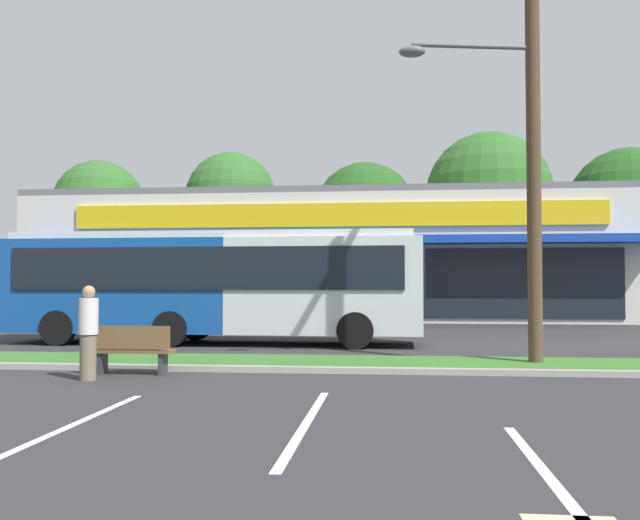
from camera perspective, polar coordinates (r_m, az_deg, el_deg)
grass_median at (r=14.94m, az=5.78°, el=-8.48°), size 56.00×2.20×0.12m
curb_lip at (r=13.73m, az=5.77°, el=-9.06°), size 56.00×0.24×0.12m
parking_stripe_0 at (r=9.23m, az=-20.11°, el=-12.80°), size 0.12×4.80×0.01m
parking_stripe_1 at (r=9.00m, az=-1.11°, el=-13.20°), size 0.12×4.80×0.01m
parking_stripe_2 at (r=6.69m, az=18.73°, el=-17.05°), size 0.12×4.80×0.01m
storefront_building at (r=37.18m, az=1.87°, el=0.12°), size 29.94×13.78×6.21m
tree_far_left at (r=50.75m, az=-17.74°, el=4.28°), size 6.25×6.25×10.34m
tree_left at (r=47.90m, az=-7.35°, el=5.10°), size 6.16×6.16×10.74m
tree_mid_left at (r=46.77m, az=3.75°, el=3.76°), size 7.00×7.00×9.92m
tree_mid at (r=44.76m, az=13.72°, el=5.24°), size 7.82×7.82×11.25m
tree_mid_right at (r=49.97m, az=24.06°, el=3.91°), size 7.96×7.96×10.71m
utility_pole at (r=15.54m, az=16.61°, el=10.33°), size 3.13×2.38×9.41m
city_bus at (r=20.60m, az=-8.67°, el=-1.92°), size 12.22×2.88×3.25m
bus_stop_bench at (r=13.96m, az=-15.27°, el=-7.05°), size 1.60×0.45×0.95m
car_0 at (r=27.24m, az=-13.93°, el=-3.91°), size 4.13×1.93×1.58m
pedestrian_by_pole at (r=13.39m, az=-18.51°, el=-5.68°), size 0.35×0.35×1.72m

